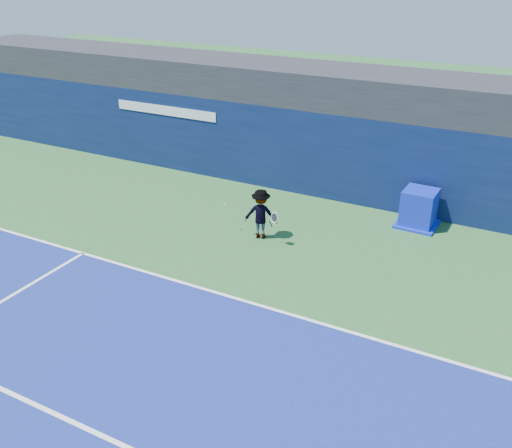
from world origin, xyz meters
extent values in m
plane|color=#295D2B|center=(0.00, 0.00, 0.00)|extent=(80.00, 80.00, 0.00)
cube|color=white|center=(0.00, 3.00, 0.01)|extent=(24.00, 0.10, 0.01)
cube|color=white|center=(0.00, -2.00, 0.01)|extent=(24.00, 0.10, 0.01)
cube|color=black|center=(0.00, 11.50, 3.60)|extent=(36.00, 3.00, 1.20)
cube|color=#0B173D|center=(0.00, 10.50, 1.50)|extent=(36.00, 1.00, 3.00)
cube|color=white|center=(-7.00, 9.99, 2.35)|extent=(4.50, 0.04, 0.35)
cube|color=#0C1BAD|center=(2.99, 9.37, 0.59)|extent=(1.01, 1.01, 1.18)
cube|color=#0C1FB3|center=(2.99, 9.37, 0.04)|extent=(1.26, 1.26, 0.08)
imported|color=white|center=(-0.98, 6.32, 0.77)|extent=(1.11, 0.82, 1.54)
cylinder|color=black|center=(-0.53, 6.07, 0.65)|extent=(0.07, 0.14, 0.24)
torus|color=silver|center=(-0.39, 6.02, 0.90)|extent=(0.28, 0.16, 0.28)
cylinder|color=black|center=(-0.39, 6.02, 0.90)|extent=(0.24, 0.12, 0.23)
sphere|color=#D6E519|center=(-2.15, 6.19, 0.90)|extent=(0.07, 0.07, 0.07)
camera|label=1|loc=(6.09, -7.37, 7.76)|focal=40.00mm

